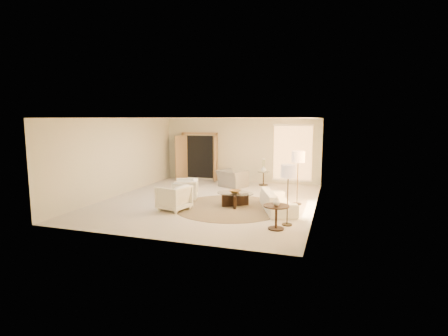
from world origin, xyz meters
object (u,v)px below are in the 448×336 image
(armchair_left, at_px, (186,188))
(accent_chair, at_px, (232,176))
(armchair_right, at_px, (174,196))
(side_vase, at_px, (264,169))
(end_table, at_px, (276,213))
(end_vase, at_px, (276,202))
(sofa, at_px, (278,201))
(coffee_table, at_px, (235,198))
(floor_lamp_far, at_px, (288,174))
(bowl, at_px, (235,191))
(side_table, at_px, (263,177))
(floor_lamp_near, at_px, (298,159))

(armchair_left, height_order, accent_chair, accent_chair)
(armchair_right, bearing_deg, side_vase, 173.93)
(end_table, distance_m, end_vase, 0.29)
(sofa, height_order, coffee_table, sofa)
(floor_lamp_far, relative_size, side_vase, 6.70)
(accent_chair, bearing_deg, sofa, 151.80)
(armchair_right, xyz_separation_m, floor_lamp_far, (3.52, -0.48, 0.94))
(sofa, height_order, bowl, sofa)
(accent_chair, height_order, side_vase, accent_chair)
(side_table, height_order, floor_lamp_far, floor_lamp_far)
(sofa, relative_size, end_vase, 10.77)
(sofa, xyz_separation_m, floor_lamp_near, (0.48, 0.97, 1.19))
(sofa, bearing_deg, bowl, 64.95)
(coffee_table, relative_size, floor_lamp_near, 0.87)
(end_vase, bearing_deg, coffee_table, 130.08)
(sofa, distance_m, bowl, 1.39)
(sofa, xyz_separation_m, floor_lamp_far, (0.48, -1.41, 1.07))
(accent_chair, bearing_deg, end_vase, 142.74)
(sofa, xyz_separation_m, armchair_left, (-3.27, 0.53, 0.09))
(coffee_table, relative_size, end_vase, 8.05)
(armchair_right, relative_size, bowl, 2.32)
(end_table, height_order, side_vase, side_vase)
(armchair_right, relative_size, accent_chair, 0.81)
(floor_lamp_far, distance_m, bowl, 2.56)
(floor_lamp_near, xyz_separation_m, end_vase, (-0.22, -2.81, -0.78))
(armchair_left, relative_size, accent_chair, 0.74)
(armchair_right, relative_size, coffee_table, 0.56)
(end_table, bearing_deg, floor_lamp_near, 85.51)
(side_table, height_order, end_vase, end_vase)
(side_table, distance_m, floor_lamp_far, 5.70)
(side_table, height_order, floor_lamp_near, floor_lamp_near)
(accent_chair, distance_m, bowl, 3.24)
(armchair_right, bearing_deg, armchair_left, -156.65)
(armchair_left, xyz_separation_m, side_vase, (2.03, 3.40, 0.30))
(armchair_right, height_order, floor_lamp_far, floor_lamp_far)
(floor_lamp_near, height_order, end_vase, floor_lamp_near)
(armchair_right, xyz_separation_m, accent_chair, (0.64, 4.11, 0.03))
(sofa, distance_m, end_table, 1.86)
(accent_chair, bearing_deg, coffee_table, 133.15)
(coffee_table, xyz_separation_m, side_table, (0.14, 3.82, 0.07))
(coffee_table, relative_size, side_vase, 6.38)
(sofa, xyz_separation_m, coffee_table, (-1.38, 0.11, -0.02))
(sofa, relative_size, side_table, 3.55)
(armchair_left, height_order, bowl, armchair_left)
(accent_chair, distance_m, coffee_table, 3.25)
(coffee_table, distance_m, side_table, 3.82)
(armchair_left, relative_size, end_table, 1.19)
(armchair_right, xyz_separation_m, side_vase, (1.80, 4.85, 0.26))
(coffee_table, bearing_deg, armchair_left, 167.50)
(floor_lamp_near, bearing_deg, end_vase, -94.49)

